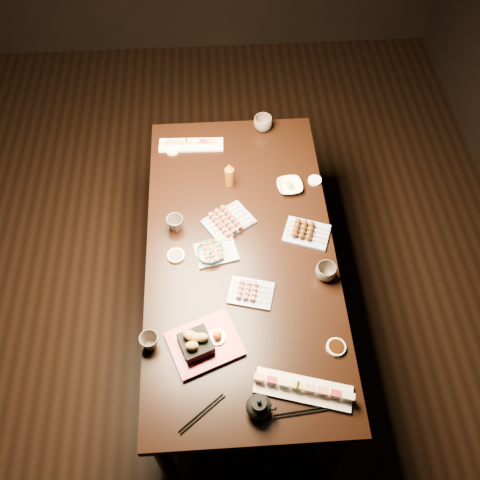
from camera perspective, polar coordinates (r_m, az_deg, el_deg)
The scene contains 23 objects.
ground at distance 3.30m, azimuth -3.63°, elevation -5.85°, with size 5.00×5.00×0.00m, color black.
dining_table at distance 2.87m, azimuth 0.06°, elevation -5.34°, with size 0.90×1.80×0.75m, color black.
sushi_platter_near at distance 2.24m, azimuth 6.78°, elevation -15.41°, with size 0.40×0.11×0.05m, color white, non-canonical shape.
sushi_platter_far at distance 3.00m, azimuth -5.26°, elevation 10.27°, with size 0.35×0.10×0.04m, color white, non-canonical shape.
yakitori_plate_center at distance 2.53m, azimuth -2.58°, elevation -1.10°, with size 0.19×0.14×0.05m, color #828EB6, non-canonical shape.
yakitori_plate_right at distance 2.41m, azimuth 1.18°, elevation -5.46°, with size 0.20×0.14×0.05m, color #828EB6, non-canonical shape.
yakitori_plate_left at distance 2.63m, azimuth -1.22°, elevation 2.23°, with size 0.23×0.16×0.06m, color #828EB6, non-canonical shape.
tsukune_plate at distance 2.61m, azimuth 7.16°, elevation 0.97°, with size 0.21×0.16×0.05m, color #828EB6, non-canonical shape.
edamame_bowl_green at distance 2.53m, azimuth -3.20°, elevation -1.43°, with size 0.13×0.13×0.04m, color teal.
edamame_bowl_cream at distance 2.79m, azimuth 5.31°, elevation 5.72°, with size 0.13×0.13×0.03m, color white.
tempura_tray at distance 2.28m, azimuth -3.83°, elevation -10.59°, with size 0.29×0.23×0.11m, color black, non-canonical shape.
teacup_near_left at distance 2.32m, azimuth -9.62°, elevation -10.64°, with size 0.08×0.08×0.08m, color #4F453C.
teacup_mid_right at distance 2.48m, azimuth 9.14°, elevation -3.37°, with size 0.10×0.10×0.08m, color #4F453C.
teacup_far_left at distance 2.62m, azimuth -6.93°, elevation 1.76°, with size 0.08×0.08×0.08m, color #4F453C.
teacup_far_right at distance 3.07m, azimuth 2.47°, elevation 12.31°, with size 0.11×0.11×0.08m, color #4F453C.
teapot at distance 2.18m, azimuth 2.02°, elevation -17.24°, with size 0.12×0.12×0.10m, color black, non-canonical shape.
condiment_bottle at distance 2.76m, azimuth -1.14°, elevation 7.01°, with size 0.05×0.05×0.15m, color brown.
sauce_dish_west at distance 2.55m, azimuth -6.85°, elevation -1.67°, with size 0.08×0.08×0.01m, color white.
sauce_dish_east at distance 2.85m, azimuth 7.98°, elevation 6.32°, with size 0.07×0.07×0.01m, color white.
sauce_dish_se at distance 2.34m, azimuth 10.20°, elevation -11.18°, with size 0.08×0.08×0.01m, color white.
sauce_dish_nw at distance 2.99m, azimuth -7.25°, elevation 9.49°, with size 0.08×0.08×0.01m, color white.
chopsticks_near at distance 2.22m, azimuth -4.07°, elevation -17.96°, with size 0.23×0.02×0.01m, color black, non-canonical shape.
chopsticks_se at distance 2.23m, azimuth 6.46°, elevation -17.79°, with size 0.22×0.02×0.01m, color black, non-canonical shape.
Camera 1 is at (0.11, -1.61, 2.87)m, focal length 40.00 mm.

